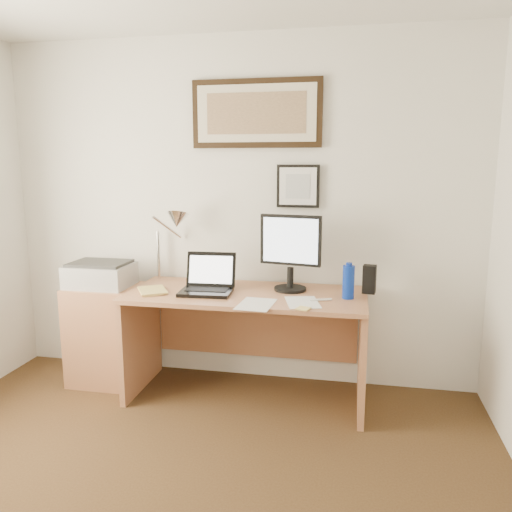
% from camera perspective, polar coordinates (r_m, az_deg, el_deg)
% --- Properties ---
extents(wall_back, '(3.50, 0.02, 2.50)m').
position_cam_1_polar(wall_back, '(3.67, -2.19, 4.94)').
color(wall_back, white).
rests_on(wall_back, ground).
extents(side_cabinet, '(0.50, 0.40, 0.73)m').
position_cam_1_polar(side_cabinet, '(3.89, -16.68, -8.55)').
color(side_cabinet, '#A16643').
rests_on(side_cabinet, floor).
extents(water_bottle, '(0.08, 0.08, 0.22)m').
position_cam_1_polar(water_bottle, '(3.26, 10.52, -2.95)').
color(water_bottle, '#0B2A99').
rests_on(water_bottle, desk).
extents(bottle_cap, '(0.04, 0.04, 0.02)m').
position_cam_1_polar(bottle_cap, '(3.23, 10.59, -0.91)').
color(bottle_cap, '#0B2A99').
rests_on(bottle_cap, water_bottle).
extents(speaker, '(0.09, 0.09, 0.19)m').
position_cam_1_polar(speaker, '(3.42, 12.83, -2.61)').
color(speaker, black).
rests_on(speaker, desk).
extents(paper_sheet_a, '(0.23, 0.31, 0.00)m').
position_cam_1_polar(paper_sheet_a, '(3.10, 0.01, -5.52)').
color(paper_sheet_a, white).
rests_on(paper_sheet_a, desk).
extents(paper_sheet_b, '(0.26, 0.32, 0.00)m').
position_cam_1_polar(paper_sheet_b, '(3.15, 5.34, -5.29)').
color(paper_sheet_b, white).
rests_on(paper_sheet_b, desk).
extents(sticky_pad, '(0.09, 0.09, 0.01)m').
position_cam_1_polar(sticky_pad, '(3.00, 5.43, -5.99)').
color(sticky_pad, '#F1D672').
rests_on(sticky_pad, desk).
extents(marker_pen, '(0.14, 0.06, 0.02)m').
position_cam_1_polar(marker_pen, '(3.19, 7.43, -4.99)').
color(marker_pen, white).
rests_on(marker_pen, desk).
extents(book, '(0.27, 0.29, 0.02)m').
position_cam_1_polar(book, '(3.45, -13.18, -4.01)').
color(book, '#D1B762').
rests_on(book, desk).
extents(desk, '(1.60, 0.70, 0.75)m').
position_cam_1_polar(desk, '(3.52, -0.79, -7.57)').
color(desk, '#A16643').
rests_on(desk, floor).
extents(laptop, '(0.35, 0.31, 0.26)m').
position_cam_1_polar(laptop, '(3.39, -5.54, -3.18)').
color(laptop, black).
rests_on(laptop, desk).
extents(lcd_monitor, '(0.42, 0.22, 0.52)m').
position_cam_1_polar(lcd_monitor, '(3.37, 3.96, 0.82)').
color(lcd_monitor, black).
rests_on(lcd_monitor, desk).
extents(printer, '(0.44, 0.34, 0.18)m').
position_cam_1_polar(printer, '(3.78, -17.36, -2.00)').
color(printer, '#A3A3A6').
rests_on(printer, side_cabinet).
extents(desk_lamp, '(0.29, 0.27, 0.53)m').
position_cam_1_polar(desk_lamp, '(3.62, -9.21, 3.73)').
color(desk_lamp, silver).
rests_on(desk_lamp, desk).
extents(picture_large, '(0.92, 0.04, 0.47)m').
position_cam_1_polar(picture_large, '(3.61, 0.03, 15.98)').
color(picture_large, black).
rests_on(picture_large, wall_back).
extents(picture_small, '(0.30, 0.03, 0.30)m').
position_cam_1_polar(picture_small, '(3.55, 4.83, 7.96)').
color(picture_small, black).
rests_on(picture_small, wall_back).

